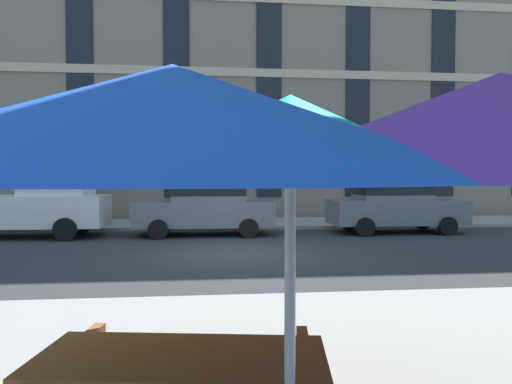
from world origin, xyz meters
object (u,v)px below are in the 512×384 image
Objects in this scene: pickup_white at (29,204)px; sedan_gray at (206,206)px; sedan_gray_midblock at (394,204)px; patio_umbrella at (290,144)px; street_tree_left at (63,144)px.

sedan_gray is (5.43, -0.00, -0.08)m from pickup_white.
sedan_gray_midblock is at bearing -0.00° from pickup_white.
pickup_white is 1.24× the size of patio_umbrella.
street_tree_left is (-11.58, 3.03, 2.16)m from sedan_gray_midblock.
sedan_gray is 6.30m from sedan_gray_midblock.
street_tree_left reaches higher than patio_umbrella.
pickup_white is 1.19× the size of street_tree_left.
pickup_white reaches higher than sedan_gray_midblock.
pickup_white is 5.43m from sedan_gray.
patio_umbrella is at bearing -114.72° from sedan_gray_midblock.
patio_umbrella is (5.74, -15.73, -1.06)m from street_tree_left.
sedan_gray is at bearing -29.85° from street_tree_left.
patio_umbrella reaches higher than pickup_white.
pickup_white reaches higher than sedan_gray.
sedan_gray is 1.00× the size of sedan_gray_midblock.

